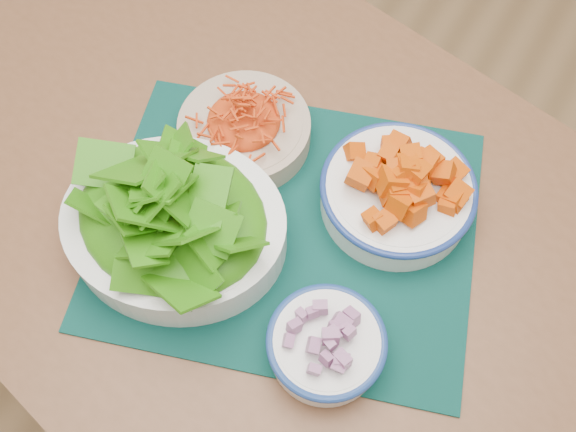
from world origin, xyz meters
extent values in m
plane|color=#A47C4F|center=(0.00, 0.00, 0.00)|extent=(4.00, 4.00, 0.00)
cube|color=brown|center=(-0.08, -0.15, 0.73)|extent=(1.36, 1.04, 0.04)
cylinder|color=brown|center=(-0.55, 0.30, 0.35)|extent=(0.06, 0.06, 0.71)
cube|color=black|center=(0.01, -0.18, 0.75)|extent=(0.62, 0.56, 0.00)
cylinder|color=tan|center=(-0.12, -0.08, 0.78)|extent=(0.23, 0.23, 0.04)
ellipsoid|color=#E34612|center=(-0.12, -0.08, 0.81)|extent=(0.17, 0.17, 0.03)
cylinder|color=white|center=(0.12, -0.07, 0.78)|extent=(0.23, 0.23, 0.05)
torus|color=navy|center=(0.12, -0.07, 0.80)|extent=(0.21, 0.21, 0.01)
ellipsoid|color=#D75003|center=(0.12, -0.07, 0.83)|extent=(0.18, 0.18, 0.06)
ellipsoid|color=#196704|center=(-0.11, -0.27, 0.86)|extent=(0.26, 0.22, 0.08)
cylinder|color=white|center=(0.14, -0.31, 0.78)|extent=(0.16, 0.16, 0.05)
torus|color=navy|center=(0.14, -0.31, 0.80)|extent=(0.15, 0.15, 0.01)
ellipsoid|color=#711454|center=(0.14, -0.31, 0.82)|extent=(0.12, 0.12, 0.03)
camera|label=1|loc=(0.21, -0.53, 1.55)|focal=40.00mm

